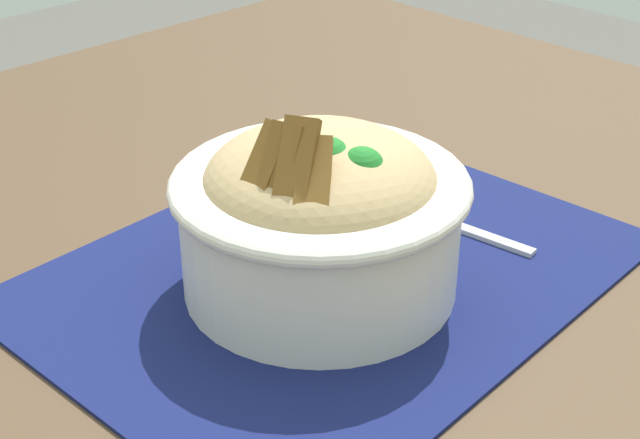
% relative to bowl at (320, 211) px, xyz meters
% --- Properties ---
extents(table, '(1.11, 0.99, 0.75)m').
position_rel_bowl_xyz_m(table, '(-0.02, 0.03, -0.13)').
color(table, '#4C3826').
rests_on(table, ground_plane).
extents(placemat, '(0.40, 0.32, 0.00)m').
position_rel_bowl_xyz_m(placemat, '(0.02, 0.01, -0.06)').
color(placemat, '#11194C').
rests_on(placemat, table).
extents(bowl, '(0.21, 0.21, 0.13)m').
position_rel_bowl_xyz_m(bowl, '(0.00, 0.00, 0.00)').
color(bowl, silver).
rests_on(bowl, placemat).
extents(fork, '(0.03, 0.13, 0.00)m').
position_rel_bowl_xyz_m(fork, '(0.12, -0.00, -0.05)').
color(fork, '#B6B6B6').
rests_on(fork, placemat).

